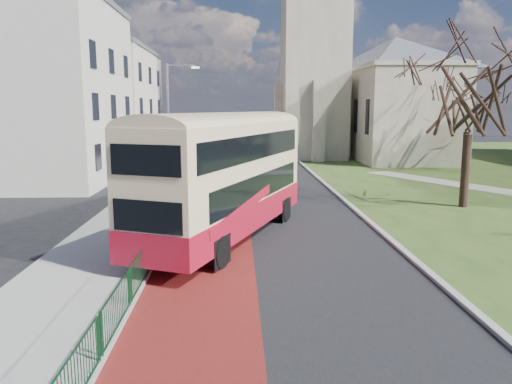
{
  "coord_description": "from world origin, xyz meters",
  "views": [
    {
      "loc": [
        -0.07,
        -14.94,
        5.31
      ],
      "look_at": [
        0.68,
        4.66,
        2.0
      ],
      "focal_mm": 35.0,
      "sensor_mm": 36.0,
      "label": 1
    }
  ],
  "objects_px": {
    "bus": "(226,171)",
    "streetlamp": "(171,119)",
    "winter_tree_near": "(472,75)",
    "winter_tree_far": "(469,100)"
  },
  "relations": [
    {
      "from": "bus",
      "to": "winter_tree_near",
      "type": "distance_m",
      "value": 14.65
    },
    {
      "from": "streetlamp",
      "to": "winter_tree_far",
      "type": "distance_m",
      "value": 24.64
    },
    {
      "from": "winter_tree_far",
      "to": "streetlamp",
      "type": "bearing_deg",
      "value": -161.34
    },
    {
      "from": "streetlamp",
      "to": "winter_tree_far",
      "type": "bearing_deg",
      "value": 18.66
    },
    {
      "from": "streetlamp",
      "to": "bus",
      "type": "distance_m",
      "value": 13.74
    },
    {
      "from": "streetlamp",
      "to": "winter_tree_far",
      "type": "xyz_separation_m",
      "value": [
        23.31,
        7.87,
        1.39
      ]
    },
    {
      "from": "bus",
      "to": "winter_tree_far",
      "type": "xyz_separation_m",
      "value": [
        19.46,
        20.95,
        3.17
      ]
    },
    {
      "from": "bus",
      "to": "streetlamp",
      "type": "bearing_deg",
      "value": 128.47
    },
    {
      "from": "streetlamp",
      "to": "winter_tree_near",
      "type": "xyz_separation_m",
      "value": [
        16.48,
        -6.93,
        2.39
      ]
    },
    {
      "from": "streetlamp",
      "to": "bus",
      "type": "xyz_separation_m",
      "value": [
        3.85,
        -13.07,
        -1.78
      ]
    }
  ]
}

